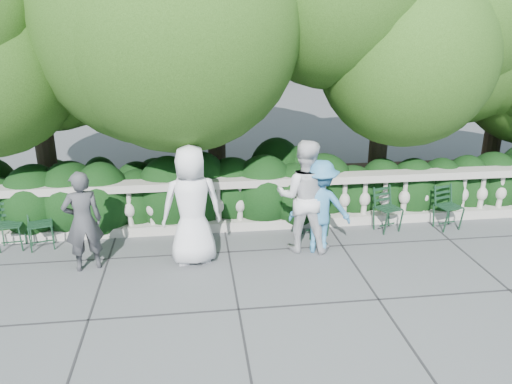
{
  "coord_description": "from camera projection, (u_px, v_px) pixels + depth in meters",
  "views": [
    {
      "loc": [
        -1.03,
        -6.91,
        3.77
      ],
      "look_at": [
        0.0,
        1.0,
        1.0
      ],
      "focal_mm": 35.0,
      "sensor_mm": 36.0,
      "label": 1
    }
  ],
  "objects": [
    {
      "name": "ground",
      "position": [
        264.0,
        273.0,
        7.83
      ],
      "size": [
        90.0,
        90.0,
        0.0
      ],
      "primitive_type": "plane",
      "color": "#494C50",
      "rests_on": "ground"
    },
    {
      "name": "balustrade",
      "position": [
        251.0,
        204.0,
        9.36
      ],
      "size": [
        12.0,
        0.44,
        1.0
      ],
      "color": "#9E998E",
      "rests_on": "ground"
    },
    {
      "name": "shrub_hedge",
      "position": [
        244.0,
        206.0,
        10.65
      ],
      "size": [
        15.0,
        2.6,
        1.7
      ],
      "primitive_type": null,
      "color": "black",
      "rests_on": "ground"
    },
    {
      "name": "tree_canopy",
      "position": [
        277.0,
        9.0,
        9.61
      ],
      "size": [
        15.04,
        6.52,
        6.78
      ],
      "color": "#3F3023",
      "rests_on": "ground"
    },
    {
      "name": "chair_a",
      "position": [
        12.0,
        252.0,
        8.54
      ],
      "size": [
        0.49,
        0.52,
        0.84
      ],
      "primitive_type": null,
      "rotation": [
        0.0,
        0.0,
        0.1
      ],
      "color": "black",
      "rests_on": "ground"
    },
    {
      "name": "chair_b",
      "position": [
        44.0,
        251.0,
        8.56
      ],
      "size": [
        0.54,
        0.57,
        0.84
      ],
      "primitive_type": null,
      "rotation": [
        0.0,
        0.0,
        0.25
      ],
      "color": "black",
      "rests_on": "ground"
    },
    {
      "name": "chair_d",
      "position": [
        319.0,
        238.0,
        9.08
      ],
      "size": [
        0.56,
        0.59,
        0.84
      ],
      "primitive_type": null,
      "rotation": [
        0.0,
        0.0,
        0.29
      ],
      "color": "black",
      "rests_on": "ground"
    },
    {
      "name": "chair_e",
      "position": [
        451.0,
        231.0,
        9.37
      ],
      "size": [
        0.54,
        0.57,
        0.84
      ],
      "primitive_type": null,
      "rotation": [
        0.0,
        0.0,
        0.23
      ],
      "color": "black",
      "rests_on": "ground"
    },
    {
      "name": "chair_f",
      "position": [
        391.0,
        233.0,
        9.28
      ],
      "size": [
        0.57,
        0.6,
        0.84
      ],
      "primitive_type": null,
      "rotation": [
        0.0,
        0.0,
        0.33
      ],
      "color": "black",
      "rests_on": "ground"
    },
    {
      "name": "person_businessman",
      "position": [
        192.0,
        206.0,
        7.89
      ],
      "size": [
        1.03,
        0.74,
        1.96
      ],
      "primitive_type": "imported",
      "rotation": [
        0.0,
        0.0,
        3.27
      ],
      "color": "silver",
      "rests_on": "ground"
    },
    {
      "name": "person_woman_grey",
      "position": [
        83.0,
        221.0,
        7.71
      ],
      "size": [
        0.68,
        0.55,
        1.62
      ],
      "primitive_type": "imported",
      "rotation": [
        0.0,
        0.0,
        3.46
      ],
      "color": "#39393D",
      "rests_on": "ground"
    },
    {
      "name": "person_casual_man",
      "position": [
        304.0,
        196.0,
        8.35
      ],
      "size": [
        1.09,
        0.94,
        1.93
      ],
      "primitive_type": "imported",
      "rotation": [
        0.0,
        0.0,
        2.89
      ],
      "color": "silver",
      "rests_on": "ground"
    },
    {
      "name": "person_older_blue",
      "position": [
        320.0,
        207.0,
        8.34
      ],
      "size": [
        1.15,
        0.83,
        1.6
      ],
      "primitive_type": "imported",
      "rotation": [
        0.0,
        0.0,
        2.89
      ],
      "color": "teal",
      "rests_on": "ground"
    }
  ]
}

